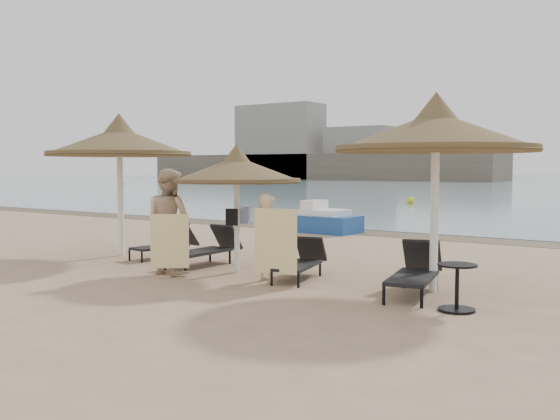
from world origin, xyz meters
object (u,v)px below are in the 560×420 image
at_px(side_table, 457,289).
at_px(lounger_far_left, 168,244).
at_px(palapa_left, 119,142).
at_px(person_left, 169,213).
at_px(lounger_far_right, 415,271).
at_px(palapa_right, 436,133).
at_px(pedal_boat, 324,221).
at_px(lounger_near_left, 208,248).
at_px(lounger_near_right, 302,261).
at_px(palapa_center, 237,170).
at_px(person_right, 267,230).

bearing_deg(side_table, lounger_far_left, 168.44).
xyz_separation_m(palapa_left, lounger_far_left, (1.11, 0.39, -2.29)).
bearing_deg(palapa_left, person_left, -23.21).
xyz_separation_m(lounger_far_left, lounger_far_right, (6.19, -0.65, 0.06)).
bearing_deg(palapa_right, pedal_boat, 131.58).
distance_m(lounger_near_left, lounger_near_right, 2.47).
distance_m(palapa_center, pedal_boat, 7.90).
height_order(palapa_left, pedal_boat, palapa_left).
distance_m(palapa_left, lounger_near_right, 5.52).
relative_size(lounger_far_right, pedal_boat, 0.88).
xyz_separation_m(lounger_near_left, lounger_near_right, (2.46, -0.20, -0.04)).
xyz_separation_m(lounger_far_right, person_right, (-2.60, -0.50, 0.55)).
bearing_deg(lounger_near_right, lounger_far_left, 159.49).
relative_size(palapa_center, lounger_far_left, 1.53).
relative_size(lounger_far_left, person_right, 0.89).
height_order(palapa_center, side_table, palapa_center).
height_order(palapa_right, lounger_far_right, palapa_right).
relative_size(person_left, pedal_boat, 1.07).
distance_m(palapa_center, person_right, 1.58).
distance_m(palapa_right, person_left, 5.17).
relative_size(person_right, pedal_boat, 0.84).
distance_m(palapa_right, pedal_boat, 9.57).
xyz_separation_m(lounger_near_left, person_right, (2.14, -0.85, 0.56)).
relative_size(palapa_left, lounger_near_right, 1.93).
bearing_deg(lounger_near_left, person_right, -21.72).
distance_m(person_left, person_right, 2.09).
bearing_deg(side_table, person_left, -179.28).
bearing_deg(lounger_far_left, lounger_near_left, -2.44).
relative_size(lounger_near_right, person_left, 0.73).
relative_size(palapa_left, person_right, 1.78).
bearing_deg(side_table, palapa_right, 123.65).
distance_m(lounger_near_right, person_left, 2.71).
xyz_separation_m(palapa_right, lounger_near_right, (-2.43, -0.24, -2.29)).
bearing_deg(lounger_near_right, lounger_near_left, 162.11).
bearing_deg(lounger_far_right, palapa_center, 168.62).
bearing_deg(lounger_far_left, pedal_boat, 97.76).
height_order(side_table, pedal_boat, pedal_boat).
distance_m(palapa_left, palapa_right, 7.46).
bearing_deg(lounger_near_right, person_right, -129.58).
xyz_separation_m(lounger_far_left, lounger_near_right, (3.91, -0.50, 0.01)).
bearing_deg(palapa_right, lounger_far_left, 177.65).
distance_m(lounger_near_right, side_table, 3.37).
bearing_deg(person_left, lounger_far_left, -39.80).
distance_m(lounger_near_left, side_table, 5.81).
xyz_separation_m(palapa_left, pedal_boat, (1.28, 7.09, -2.24)).
height_order(lounger_far_left, person_right, person_right).
bearing_deg(side_table, lounger_near_left, 168.47).
bearing_deg(lounger_near_left, palapa_left, -178.10).
distance_m(palapa_left, palapa_center, 3.70).
bearing_deg(pedal_boat, lounger_near_right, -59.43).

